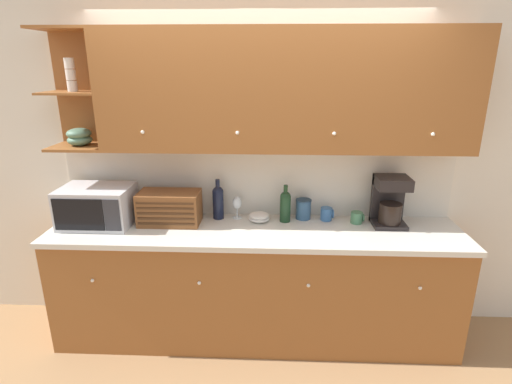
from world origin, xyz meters
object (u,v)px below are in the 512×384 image
(wine_glass, at_px, (237,204))
(bowl_stack_on_counter, at_px, (259,217))
(coffee_maker, at_px, (390,200))
(storage_canister, at_px, (303,209))
(bread_box, at_px, (170,208))
(second_wine_bottle, at_px, (285,205))
(mug, at_px, (327,214))
(microwave, at_px, (97,206))
(wine_bottle, at_px, (218,201))
(mug_blue_second, at_px, (357,218))

(wine_glass, distance_m, bowl_stack_on_counter, 0.21)
(coffee_maker, bearing_deg, storage_canister, 171.70)
(bowl_stack_on_counter, relative_size, storage_canister, 1.05)
(bread_box, distance_m, coffee_maker, 1.69)
(bowl_stack_on_counter, distance_m, second_wine_bottle, 0.23)
(bread_box, height_order, bowl_stack_on_counter, bread_box)
(bread_box, relative_size, coffee_maker, 1.20)
(second_wine_bottle, height_order, coffee_maker, coffee_maker)
(mug, bearing_deg, microwave, -174.73)
(wine_bottle, bearing_deg, second_wine_bottle, -4.63)
(bread_box, bearing_deg, wine_bottle, 18.24)
(bread_box, relative_size, bowl_stack_on_counter, 2.79)
(wine_bottle, distance_m, storage_canister, 0.68)
(mug_blue_second, height_order, coffee_maker, coffee_maker)
(mug_blue_second, bearing_deg, second_wine_bottle, 178.51)
(microwave, height_order, mug_blue_second, microwave)
(bread_box, relative_size, mug_blue_second, 4.55)
(microwave, height_order, mug, microwave)
(microwave, distance_m, second_wine_bottle, 1.45)
(mug, relative_size, mug_blue_second, 1.01)
(mug_blue_second, bearing_deg, mug, 167.06)
(wine_glass, xyz_separation_m, mug, (0.71, -0.01, -0.07))
(wine_bottle, relative_size, second_wine_bottle, 1.09)
(wine_glass, bearing_deg, storage_canister, 1.59)
(wine_bottle, xyz_separation_m, mug_blue_second, (1.09, -0.06, -0.10))
(microwave, distance_m, storage_canister, 1.60)
(wine_bottle, relative_size, mug_blue_second, 3.18)
(storage_canister, bearing_deg, mug_blue_second, -10.90)
(second_wine_bottle, height_order, storage_canister, second_wine_bottle)
(second_wine_bottle, bearing_deg, mug_blue_second, -1.49)
(wine_glass, xyz_separation_m, storage_canister, (0.53, 0.01, -0.04))
(microwave, distance_m, wine_glass, 1.07)
(wine_glass, bearing_deg, wine_bottle, -177.35)
(microwave, xyz_separation_m, wine_bottle, (0.91, 0.17, -0.00))
(wine_bottle, relative_size, wine_glass, 1.79)
(second_wine_bottle, relative_size, coffee_maker, 0.77)
(bowl_stack_on_counter, height_order, mug_blue_second, mug_blue_second)
(bowl_stack_on_counter, xyz_separation_m, mug_blue_second, (0.76, -0.01, 0.01))
(wine_glass, height_order, bowl_stack_on_counter, wine_glass)
(bowl_stack_on_counter, height_order, coffee_maker, coffee_maker)
(microwave, xyz_separation_m, mug_blue_second, (2.00, 0.11, -0.10))
(storage_canister, xyz_separation_m, coffee_maker, (0.65, -0.09, 0.12))
(microwave, bearing_deg, wine_bottle, 10.52)
(wine_bottle, xyz_separation_m, bowl_stack_on_counter, (0.33, -0.05, -0.11))
(coffee_maker, bearing_deg, bread_box, -178.42)
(bread_box, height_order, coffee_maker, coffee_maker)
(wine_bottle, relative_size, mug, 3.16)
(microwave, bearing_deg, mug, 5.27)
(bread_box, bearing_deg, wine_glass, 13.84)
(mug, bearing_deg, bread_box, -174.69)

